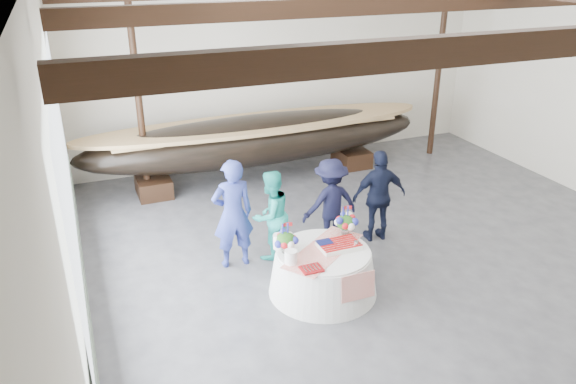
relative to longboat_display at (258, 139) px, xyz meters
name	(u,v)px	position (x,y,z in m)	size (l,w,h in m)	color
floor	(421,276)	(1.06, -4.79, -0.93)	(10.00, 12.00, 0.01)	#3D3D42
wall_back	(283,65)	(1.06, 1.21, 1.32)	(10.00, 0.02, 4.50)	silver
wall_left	(63,195)	(-3.94, -4.79, 1.32)	(0.02, 12.00, 4.50)	silver
pavilion_structure	(415,7)	(1.06, -3.97, 3.07)	(9.80, 11.76, 4.50)	black
open_bay	(70,195)	(-3.89, -3.79, 0.90)	(0.03, 7.00, 3.20)	silver
longboat_display	(258,139)	(0.00, 0.00, 0.00)	(7.77, 1.55, 1.46)	black
banquet_table	(323,271)	(-0.58, -4.58, -0.58)	(1.63, 1.63, 0.70)	silver
tabletop_items	(317,237)	(-0.61, -4.41, -0.08)	(1.55, 1.32, 0.40)	red
guest_woman_blue	(233,214)	(-1.58, -3.32, -0.02)	(0.67, 0.44, 1.83)	navy
guest_woman_teal	(271,215)	(-0.93, -3.29, -0.17)	(0.74, 0.58, 1.52)	#22B3A6
guest_man_left	(330,203)	(0.17, -3.27, -0.14)	(1.02, 0.58, 1.57)	black
guest_man_right	(379,196)	(1.03, -3.42, -0.10)	(0.97, 0.40, 1.66)	black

